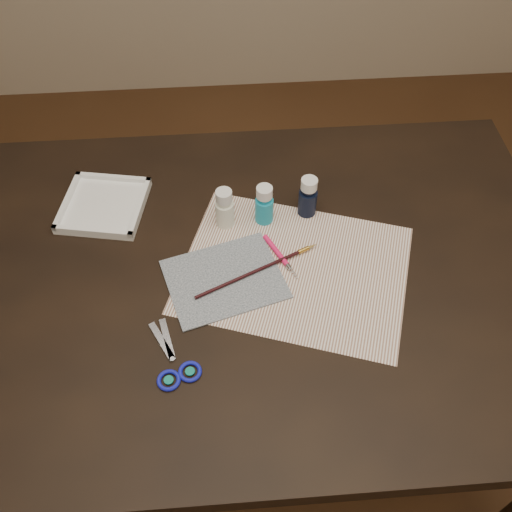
{
  "coord_description": "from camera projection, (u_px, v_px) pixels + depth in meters",
  "views": [
    {
      "loc": [
        -0.05,
        -0.71,
        1.68
      ],
      "look_at": [
        0.0,
        0.0,
        0.8
      ],
      "focal_mm": 40.0,
      "sensor_mm": 36.0,
      "label": 1
    }
  ],
  "objects": [
    {
      "name": "paper",
      "position": [
        295.0,
        269.0,
        1.17
      ],
      "size": [
        0.54,
        0.47,
        0.0
      ],
      "primitive_type": "cube",
      "rotation": [
        0.0,
        0.0,
        -0.33
      ],
      "color": "white",
      "rests_on": "table"
    },
    {
      "name": "palette_tray",
      "position": [
        104.0,
        205.0,
        1.27
      ],
      "size": [
        0.21,
        0.21,
        0.02
      ],
      "primitive_type": "cube",
      "rotation": [
        0.0,
        0.0,
        -0.19
      ],
      "color": "white",
      "rests_on": "table"
    },
    {
      "name": "paint_bottle_white",
      "position": [
        225.0,
        208.0,
        1.22
      ],
      "size": [
        0.04,
        0.04,
        0.1
      ],
      "primitive_type": "cylinder",
      "rotation": [
        0.0,
        0.0,
        0.01
      ],
      "color": "white",
      "rests_on": "table"
    },
    {
      "name": "scissors",
      "position": [
        167.0,
        354.0,
        1.04
      ],
      "size": [
        0.15,
        0.19,
        0.01
      ],
      "primitive_type": null,
      "rotation": [
        0.0,
        0.0,
        2.05
      ],
      "color": "silver",
      "rests_on": "table"
    },
    {
      "name": "ground",
      "position": [
        256.0,
        420.0,
        1.76
      ],
      "size": [
        3.5,
        3.5,
        0.02
      ],
      "primitive_type": "cube",
      "color": "#422614",
      "rests_on": "ground"
    },
    {
      "name": "table",
      "position": [
        256.0,
        360.0,
        1.46
      ],
      "size": [
        1.3,
        0.9,
        0.75
      ],
      "primitive_type": "cube",
      "color": "black",
      "rests_on": "ground"
    },
    {
      "name": "canvas",
      "position": [
        224.0,
        279.0,
        1.15
      ],
      "size": [
        0.27,
        0.24,
        0.0
      ],
      "primitive_type": "cube",
      "rotation": [
        0.0,
        0.0,
        0.28
      ],
      "color": "#0F1E32",
      "rests_on": "paper"
    },
    {
      "name": "paint_bottle_cyan",
      "position": [
        264.0,
        204.0,
        1.22
      ],
      "size": [
        0.05,
        0.05,
        0.1
      ],
      "primitive_type": "cylinder",
      "rotation": [
        0.0,
        0.0,
        0.38
      ],
      "color": "#1A99BB",
      "rests_on": "table"
    },
    {
      "name": "craft_knife",
      "position": [
        281.0,
        257.0,
        1.18
      ],
      "size": [
        0.07,
        0.12,
        0.01
      ],
      "primitive_type": null,
      "rotation": [
        0.0,
        0.0,
        -1.12
      ],
      "color": "#FF1C64",
      "rests_on": "paper"
    },
    {
      "name": "paint_bottle_navy",
      "position": [
        308.0,
        197.0,
        1.24
      ],
      "size": [
        0.05,
        0.05,
        0.1
      ],
      "primitive_type": "cylinder",
      "rotation": [
        0.0,
        0.0,
        0.2
      ],
      "color": "black",
      "rests_on": "table"
    },
    {
      "name": "paintbrush",
      "position": [
        259.0,
        270.0,
        1.16
      ],
      "size": [
        0.26,
        0.13,
        0.01
      ],
      "primitive_type": null,
      "rotation": [
        0.0,
        0.0,
        0.43
      ],
      "color": "black",
      "rests_on": "canvas"
    }
  ]
}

